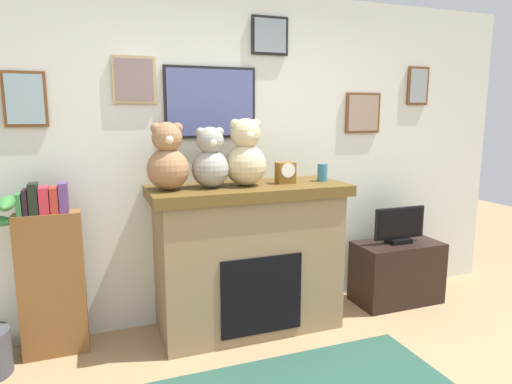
% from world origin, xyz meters
% --- Properties ---
extents(back_wall, '(5.20, 0.15, 2.60)m').
position_xyz_m(back_wall, '(-0.00, 2.00, 1.31)').
color(back_wall, silver).
rests_on(back_wall, ground_plane).
extents(fireplace, '(1.49, 0.64, 1.14)m').
position_xyz_m(fireplace, '(-0.01, 1.65, 0.57)').
color(fireplace, '#876F4F').
rests_on(fireplace, ground_plane).
extents(bookshelf, '(0.43, 0.16, 1.22)m').
position_xyz_m(bookshelf, '(-1.41, 1.74, 0.56)').
color(bookshelf, brown).
rests_on(bookshelf, ground_plane).
extents(tv_stand, '(0.76, 0.40, 0.54)m').
position_xyz_m(tv_stand, '(1.39, 1.64, 0.27)').
color(tv_stand, black).
rests_on(tv_stand, ground_plane).
extents(television, '(0.49, 0.14, 0.32)m').
position_xyz_m(television, '(1.39, 1.64, 0.69)').
color(television, black).
rests_on(television, tv_stand).
extents(candle_jar, '(0.08, 0.08, 0.14)m').
position_xyz_m(candle_jar, '(0.61, 1.63, 1.21)').
color(candle_jar, teal).
rests_on(candle_jar, fireplace).
extents(mantel_clock, '(0.14, 0.10, 0.16)m').
position_xyz_m(mantel_clock, '(0.29, 1.63, 1.22)').
color(mantel_clock, brown).
rests_on(mantel_clock, fireplace).
extents(teddy_bear_grey, '(0.29, 0.29, 0.47)m').
position_xyz_m(teddy_bear_grey, '(-0.60, 1.63, 1.35)').
color(teddy_bear_grey, '#956B46').
rests_on(teddy_bear_grey, fireplace).
extents(teddy_bear_brown, '(0.27, 0.27, 0.44)m').
position_xyz_m(teddy_bear_brown, '(-0.30, 1.63, 1.33)').
color(teddy_bear_brown, gray).
rests_on(teddy_bear_brown, fireplace).
extents(teddy_bear_tan, '(0.31, 0.31, 0.50)m').
position_xyz_m(teddy_bear_tan, '(-0.03, 1.63, 1.36)').
color(teddy_bear_tan, '#C6B385').
rests_on(teddy_bear_tan, fireplace).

